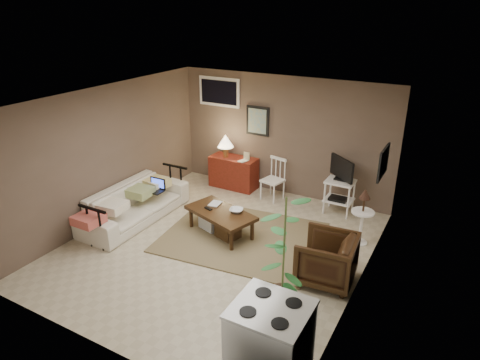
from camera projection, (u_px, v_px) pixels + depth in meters
The scene contains 20 objects.
floor at pixel (218, 246), 6.96m from camera, with size 5.00×5.00×0.00m, color #C1B293.
art_back at pixel (258, 121), 8.64m from camera, with size 0.50×0.03×0.60m, color black.
art_right at pixel (383, 162), 6.22m from camera, with size 0.03×0.60×0.45m, color black.
window at pixel (219, 92), 8.85m from camera, with size 0.96×0.03×0.60m, color white.
rug at pixel (242, 237), 7.21m from camera, with size 2.55×2.04×0.02m, color olive.
coffee_table at pixel (220, 221), 7.24m from camera, with size 1.34×0.96×0.46m.
sofa at pixel (134, 198), 7.66m from camera, with size 2.17×0.63×0.85m, color white.
sofa_pillows at pixel (126, 199), 7.40m from camera, with size 0.42×2.06×0.15m, color #F7EACD, non-canonical shape.
sofa_end_rails at pixel (140, 203), 7.63m from camera, with size 0.58×2.16×0.73m, color black, non-canonical shape.
laptop at pixel (156, 187), 7.82m from camera, with size 0.33×0.24×0.23m.
red_console at pixel (233, 169), 9.04m from camera, with size 1.00×0.44×1.15m.
spindle_chair at pixel (273, 180), 8.49m from camera, with size 0.45×0.45×0.84m.
tv_stand at pixel (340, 184), 7.85m from camera, with size 0.54×0.45×1.09m.
side_table at pixel (363, 210), 6.82m from camera, with size 0.37×0.37×0.98m.
armchair at pixel (327, 257), 5.97m from camera, with size 0.76×0.71×0.78m, color #301D0D.
potted_plant at pixel (284, 254), 5.12m from camera, with size 0.42×0.42×1.67m.
stove at pixel (270, 346), 4.30m from camera, with size 0.75×0.69×0.98m.
bowl at pixel (236, 206), 7.11m from camera, with size 0.22×0.05×0.22m, color #3B2610.
book_table at pixel (210, 197), 7.40m from camera, with size 0.18×0.02×0.24m, color #3B2610.
book_console at pixel (240, 156), 8.73m from camera, with size 0.15×0.02×0.20m, color #3B2610.
Camera 1 is at (3.23, -5.06, 3.70)m, focal length 32.00 mm.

